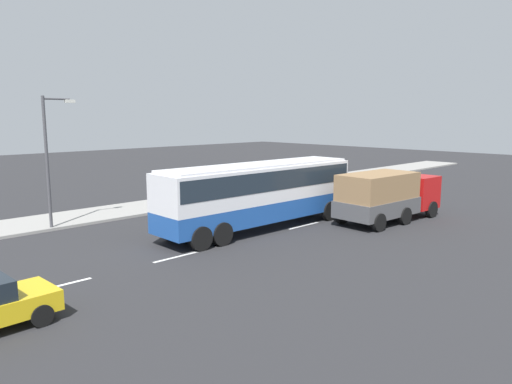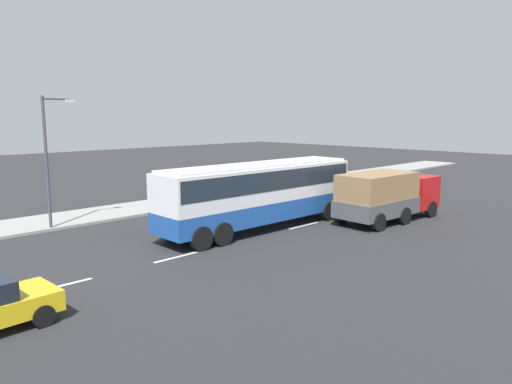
{
  "view_description": "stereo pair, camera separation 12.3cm",
  "coord_description": "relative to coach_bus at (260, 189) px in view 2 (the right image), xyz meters",
  "views": [
    {
      "loc": [
        -18.74,
        -18.22,
        5.91
      ],
      "look_at": [
        -1.91,
        -1.0,
        2.06
      ],
      "focal_mm": 33.62,
      "sensor_mm": 36.0,
      "label": 1
    },
    {
      "loc": [
        -18.83,
        -18.13,
        5.91
      ],
      "look_at": [
        -1.91,
        -1.0,
        2.06
      ],
      "focal_mm": 33.62,
      "sensor_mm": 36.0,
      "label": 2
    }
  ],
  "objects": [
    {
      "name": "ground_plane",
      "position": [
        1.39,
        0.75,
        -2.14
      ],
      "size": [
        120.0,
        120.0,
        0.0
      ],
      "primitive_type": "plane",
      "color": "#28282B"
    },
    {
      "name": "sidewalk_curb",
      "position": [
        1.39,
        9.16,
        -2.07
      ],
      "size": [
        80.0,
        4.0,
        0.15
      ],
      "primitive_type": "cube",
      "color": "gray",
      "rests_on": "ground_plane"
    },
    {
      "name": "lane_centreline",
      "position": [
        -0.52,
        -1.14,
        -2.14
      ],
      "size": [
        32.84,
        0.16,
        0.01
      ],
      "color": "white",
      "rests_on": "ground_plane"
    },
    {
      "name": "coach_bus",
      "position": [
        0.0,
        0.0,
        0.0
      ],
      "size": [
        11.91,
        2.85,
        3.45
      ],
      "rotation": [
        0.0,
        0.0,
        -0.02
      ],
      "color": "#1E4C9E",
      "rests_on": "ground_plane"
    },
    {
      "name": "cargo_truck",
      "position": [
        6.53,
        -3.64,
        -0.62
      ],
      "size": [
        7.21,
        2.99,
        2.79
      ],
      "rotation": [
        0.0,
        0.0,
        -0.05
      ],
      "color": "red",
      "rests_on": "ground_plane"
    },
    {
      "name": "pedestrian_near_curb",
      "position": [
        8.65,
        7.89,
        -1.05
      ],
      "size": [
        0.32,
        0.32,
        1.64
      ],
      "rotation": [
        0.0,
        0.0,
        4.87
      ],
      "color": "black",
      "rests_on": "sidewalk_curb"
    },
    {
      "name": "street_lamp",
      "position": [
        -7.77,
        7.44,
        1.89
      ],
      "size": [
        1.7,
        0.24,
        6.75
      ],
      "color": "#47474C",
      "rests_on": "sidewalk_curb"
    }
  ]
}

